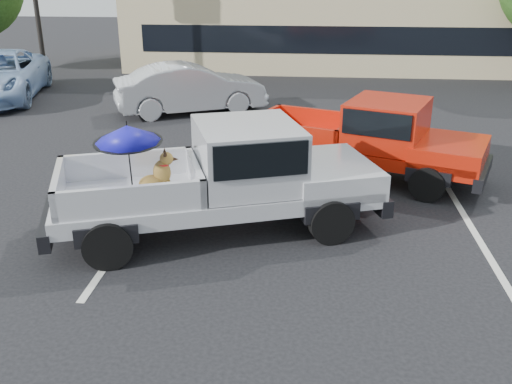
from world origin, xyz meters
TOP-DOWN VIEW (x-y plane):
  - ground at (0.00, 0.00)m, footprint 90.00×90.00m
  - stripe_left at (-3.00, 2.00)m, footprint 0.12×5.00m
  - stripe_right at (3.00, 2.00)m, footprint 0.12×5.00m
  - silver_pickup at (-1.18, 2.10)m, footprint 6.02×3.71m
  - red_pickup at (1.55, 4.96)m, footprint 5.52×3.57m
  - silver_sedan at (-3.65, 10.45)m, footprint 4.87×3.36m

SIDE VIEW (x-z plane):
  - ground at x=0.00m, z-range 0.00..0.00m
  - stripe_left at x=-3.00m, z-range 0.00..0.01m
  - stripe_right at x=3.00m, z-range 0.00..0.01m
  - silver_sedan at x=-3.65m, z-range 0.00..1.52m
  - red_pickup at x=1.55m, z-range 0.08..1.80m
  - silver_pickup at x=-1.18m, z-range 0.02..2.08m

